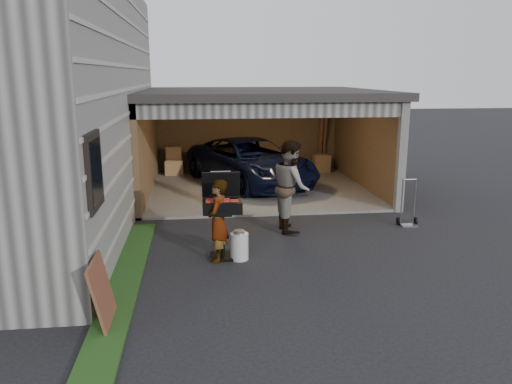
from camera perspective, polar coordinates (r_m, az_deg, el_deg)
ground at (r=8.64m, az=0.54°, el=-9.35°), size 80.00×80.00×0.00m
groundcover_strip at (r=7.75m, az=-15.61°, el=-12.39°), size 0.50×8.00×0.06m
garage at (r=14.88m, az=0.13°, el=7.68°), size 6.80×6.30×2.90m
minivan at (r=15.12m, az=-0.65°, el=3.26°), size 4.12×5.46×1.38m
woman at (r=9.02m, az=-4.38°, el=-3.30°), size 0.50×0.63×1.51m
man at (r=10.75m, az=4.03°, el=0.70°), size 0.77×0.97×1.97m
bbq_grill at (r=9.12m, az=-3.90°, el=-1.93°), size 0.71×0.62×1.57m
propane_tank at (r=9.20m, az=-1.92°, el=-6.23°), size 0.44×0.44×0.50m
plywood_panel at (r=7.14m, az=-17.15°, el=-10.96°), size 0.23×0.84×0.93m
hand_truck at (r=11.74m, az=16.98°, el=-2.70°), size 0.44×0.33×1.07m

